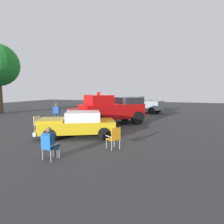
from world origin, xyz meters
TOP-DOWN VIEW (x-y plane):
  - ground_plane at (0.00, 0.00)m, footprint 60.00×60.00m
  - vintage_fire_truck at (0.33, 0.19)m, footprint 5.89×5.57m
  - classic_hot_rod at (4.68, -0.11)m, footprint 3.68×4.72m
  - parked_pickup at (-8.36, 0.97)m, footprint 2.98×5.10m
  - lawn_chair_near_truck at (8.30, 0.80)m, footprint 0.56×0.57m
  - lawn_chair_by_car at (6.15, 2.73)m, footprint 0.68×0.69m
  - lawn_chair_spare at (4.41, -3.18)m, footprint 0.60×0.59m
  - spectator_seated at (8.17, 0.81)m, footprint 0.58×0.44m
  - spectator_standing at (1.76, -3.70)m, footprint 0.35×0.64m
  - traffic_cone at (0.40, -3.43)m, footprint 0.40×0.40m
  - background_fence at (-17.10, 0.06)m, footprint 9.66×0.12m

SIDE VIEW (x-z plane):
  - ground_plane at x=0.00m, z-range 0.00..0.00m
  - traffic_cone at x=0.40m, z-range -0.01..0.63m
  - background_fence at x=-17.10m, z-range 0.00..0.90m
  - lawn_chair_near_truck at x=8.30m, z-range 0.08..1.10m
  - lawn_chair_by_car at x=6.15m, z-range 0.08..1.10m
  - lawn_chair_spare at x=4.41m, z-range 0.08..1.10m
  - spectator_seated at x=8.17m, z-range 0.05..1.34m
  - classic_hot_rod at x=4.68m, z-range 0.02..1.48m
  - spectator_standing at x=1.76m, z-range 0.13..1.80m
  - parked_pickup at x=-8.36m, z-range 0.04..1.94m
  - vintage_fire_truck at x=0.33m, z-range -0.10..2.49m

